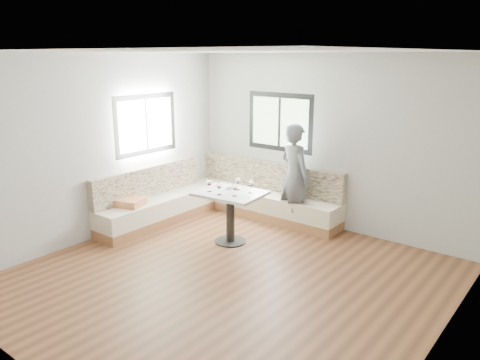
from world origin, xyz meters
name	(u,v)px	position (x,y,z in m)	size (l,w,h in m)	color
room	(226,169)	(-0.08, 0.08, 1.41)	(5.01, 5.01, 2.81)	brown
banquette	(217,200)	(-1.59, 1.62, 0.33)	(2.90, 2.80, 0.95)	brown
table	(230,205)	(-0.74, 0.95, 0.60)	(1.04, 0.85, 0.80)	black
person	(295,176)	(-0.36, 2.13, 0.86)	(0.63, 0.41, 1.72)	#575A60
olive_ramekin	(229,188)	(-0.85, 1.07, 0.81)	(0.10, 0.10, 0.04)	white
wine_glass_a	(209,183)	(-0.99, 0.78, 0.93)	(0.09, 0.09, 0.20)	white
wine_glass_b	(219,186)	(-0.77, 0.75, 0.93)	(0.09, 0.09, 0.20)	white
wine_glass_c	(234,187)	(-0.55, 0.83, 0.93)	(0.09, 0.09, 0.20)	white
wine_glass_d	(237,181)	(-0.72, 1.11, 0.93)	(0.09, 0.09, 0.20)	white
wine_glass_e	(251,184)	(-0.48, 1.11, 0.93)	(0.09, 0.09, 0.20)	white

